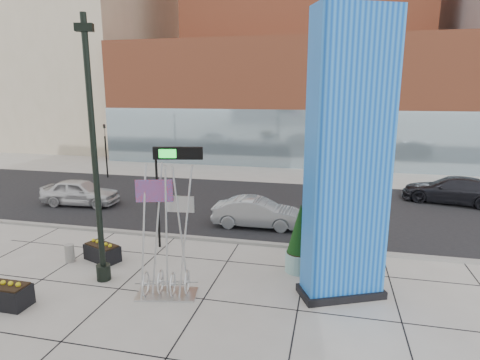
% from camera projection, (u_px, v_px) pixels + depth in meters
% --- Properties ---
extents(ground, '(160.00, 160.00, 0.00)m').
position_uv_depth(ground, '(185.00, 282.00, 14.03)').
color(ground, '#9E9991').
rests_on(ground, ground).
extents(street_asphalt, '(80.00, 12.00, 0.02)m').
position_uv_depth(street_asphalt, '(246.00, 205.00, 23.54)').
color(street_asphalt, black).
rests_on(street_asphalt, ground).
extents(curb_edge, '(80.00, 0.30, 0.12)m').
position_uv_depth(curb_edge, '(217.00, 240.00, 17.82)').
color(curb_edge, gray).
rests_on(curb_edge, ground).
extents(tower_podium, '(34.00, 10.00, 11.00)m').
position_uv_depth(tower_podium, '(294.00, 102.00, 38.29)').
color(tower_podium, '#AD5232').
rests_on(tower_podium, ground).
extents(tower_glass_front, '(34.00, 0.60, 5.00)m').
position_uv_depth(tower_glass_front, '(287.00, 139.00, 34.38)').
color(tower_glass_front, '#8CA5B2').
rests_on(tower_glass_front, ground).
extents(building_beige_left, '(18.00, 20.00, 34.00)m').
position_uv_depth(building_beige_left, '(78.00, 2.00, 48.40)').
color(building_beige_left, tan).
rests_on(building_beige_left, ground).
extents(blue_pylon, '(2.92, 2.18, 8.90)m').
position_uv_depth(blue_pylon, '(348.00, 166.00, 12.20)').
color(blue_pylon, '#0C48BA').
rests_on(blue_pylon, ground).
extents(lamp_post, '(0.60, 0.49, 8.90)m').
position_uv_depth(lamp_post, '(96.00, 179.00, 13.41)').
color(lamp_post, black).
rests_on(lamp_post, ground).
extents(public_art_sculpture, '(2.08, 1.32, 4.39)m').
position_uv_depth(public_art_sculpture, '(166.00, 262.00, 12.88)').
color(public_art_sculpture, silver).
rests_on(public_art_sculpture, ground).
extents(concrete_bollard, '(0.36, 0.36, 0.70)m').
position_uv_depth(concrete_bollard, '(70.00, 253.00, 15.61)').
color(concrete_bollard, gray).
rests_on(concrete_bollard, ground).
extents(overhead_street_sign, '(2.02, 0.60, 4.31)m').
position_uv_depth(overhead_street_sign, '(173.00, 163.00, 16.21)').
color(overhead_street_sign, black).
rests_on(overhead_street_sign, ground).
extents(round_planter_east, '(1.10, 1.10, 2.76)m').
position_uv_depth(round_planter_east, '(348.00, 238.00, 14.58)').
color(round_planter_east, '#8ABAB6').
rests_on(round_planter_east, ground).
extents(round_planter_mid, '(0.88, 0.88, 2.19)m').
position_uv_depth(round_planter_mid, '(334.00, 231.00, 16.12)').
color(round_planter_mid, '#8ABAB6').
rests_on(round_planter_mid, ground).
extents(round_planter_west, '(1.03, 1.03, 2.58)m').
position_uv_depth(round_planter_west, '(300.00, 240.00, 14.64)').
color(round_planter_west, '#8ABAB6').
rests_on(round_planter_west, ground).
extents(box_planter_north, '(1.61, 1.20, 0.79)m').
position_uv_depth(box_planter_north, '(102.00, 251.00, 15.74)').
color(box_planter_north, black).
rests_on(box_planter_north, ground).
extents(box_planter_south, '(1.55, 0.79, 0.85)m').
position_uv_depth(box_planter_south, '(5.00, 294.00, 12.40)').
color(box_planter_south, black).
rests_on(box_planter_south, ground).
extents(car_white_west, '(4.55, 2.07, 1.52)m').
position_uv_depth(car_white_west, '(80.00, 192.00, 23.33)').
color(car_white_west, silver).
rests_on(car_white_west, ground).
extents(car_silver_mid, '(4.35, 1.60, 1.42)m').
position_uv_depth(car_silver_mid, '(257.00, 213.00, 19.56)').
color(car_silver_mid, '#999CA0').
rests_on(car_silver_mid, ground).
extents(car_dark_east, '(5.80, 3.43, 1.58)m').
position_uv_depth(car_dark_east, '(452.00, 190.00, 23.72)').
color(car_dark_east, black).
rests_on(car_dark_east, ground).
extents(traffic_signal, '(0.15, 0.18, 4.10)m').
position_uv_depth(traffic_signal, '(106.00, 148.00, 30.44)').
color(traffic_signal, black).
rests_on(traffic_signal, ground).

